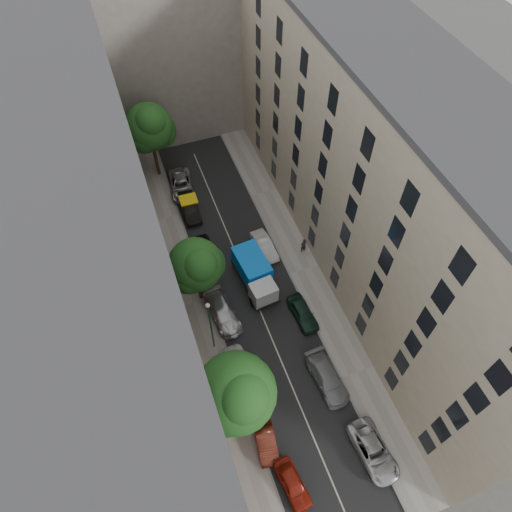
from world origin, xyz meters
name	(u,v)px	position (x,y,z in m)	size (l,w,h in m)	color
ground	(250,287)	(0.00, 0.00, 0.00)	(120.00, 120.00, 0.00)	#4C4C49
road_surface	(250,287)	(0.00, 0.00, 0.01)	(8.00, 44.00, 0.02)	black
sidewalk_left	(193,304)	(-5.50, 0.00, 0.07)	(3.00, 44.00, 0.15)	gray
sidewalk_right	(304,270)	(5.50, 0.00, 0.07)	(3.00, 44.00, 0.15)	gray
building_left	(103,255)	(-11.00, 0.00, 10.00)	(8.00, 44.00, 20.00)	#4E4B48
building_right	(376,181)	(11.00, 0.00, 10.00)	(8.00, 44.00, 20.00)	tan
building_endcap	(166,46)	(0.00, 28.00, 9.00)	(18.00, 12.00, 18.00)	gray
tarp_truck	(255,274)	(0.60, 0.26, 1.52)	(2.90, 6.18, 2.76)	black
car_left_0	(293,484)	(-2.80, -17.00, 0.64)	(1.50, 3.74, 1.27)	maroon
car_left_1	(265,438)	(-3.53, -13.40, 0.66)	(1.39, 3.98, 1.31)	#4C190F
car_left_2	(240,371)	(-3.60, -7.80, 0.64)	(2.12, 4.59, 1.28)	silver
car_left_3	(223,313)	(-3.33, -2.20, 0.72)	(2.02, 4.97, 1.44)	#B5B4B9
car_left_4	(206,251)	(-2.80, 5.02, 0.65)	(1.54, 3.82, 1.30)	black
car_left_5	(190,207)	(-2.80, 11.00, 0.75)	(1.60, 4.58, 1.51)	black
car_left_6	(181,185)	(-2.80, 14.60, 0.72)	(2.38, 5.16, 1.43)	#B1B1B6
car_right_0	(373,451)	(3.60, -17.00, 0.67)	(2.23, 4.85, 1.35)	#B0B0B4
car_right_1	(327,378)	(2.80, -10.80, 0.71)	(2.00, 4.92, 1.43)	gray
car_right_2	(303,313)	(3.35, -4.60, 0.69)	(1.63, 4.05, 1.38)	black
car_right_3	(264,246)	(2.80, 3.60, 0.67)	(1.41, 4.06, 1.34)	silver
tree_near	(238,395)	(-4.89, -11.56, 6.23)	(5.77, 5.57, 9.19)	#382619
tree_mid	(197,266)	(-4.50, 0.26, 5.12)	(4.96, 4.64, 7.54)	#382619
tree_far	(150,129)	(-4.50, 17.69, 6.37)	(5.25, 4.97, 9.17)	#382619
lamp_post	(210,322)	(-4.90, -4.72, 4.39)	(0.36, 0.36, 6.96)	#18542A
pedestrian	(303,245)	(6.30, 2.09, 1.05)	(0.66, 0.43, 1.81)	black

